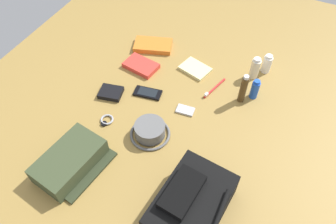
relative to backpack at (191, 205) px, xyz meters
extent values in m
cube|color=olive|center=(-0.38, -0.27, -0.08)|extent=(2.64, 2.02, 0.02)
cube|color=black|center=(0.00, 0.00, 0.00)|extent=(0.36, 0.26, 0.13)
cube|color=black|center=(0.00, -0.04, 0.07)|extent=(0.19, 0.12, 0.03)
cylinder|color=black|center=(0.00, 0.11, 0.07)|extent=(0.15, 0.02, 0.02)
cube|color=#384228|center=(0.03, -0.52, -0.02)|extent=(0.31, 0.21, 0.09)
cube|color=#2C3520|center=(0.03, -0.43, -0.06)|extent=(0.28, 0.10, 0.01)
cylinder|color=#606060|center=(-0.25, -0.30, -0.03)|extent=(0.14, 0.14, 0.06)
torus|color=#606060|center=(-0.25, -0.30, -0.06)|extent=(0.18, 0.18, 0.01)
cylinder|color=white|center=(-0.88, 0.06, -0.02)|extent=(0.05, 0.05, 0.09)
cylinder|color=white|center=(-0.88, 0.06, 0.03)|extent=(0.03, 0.03, 0.01)
cylinder|color=beige|center=(-0.81, 0.02, -0.01)|extent=(0.05, 0.05, 0.11)
cylinder|color=silver|center=(-0.81, 0.02, 0.05)|extent=(0.04, 0.04, 0.01)
cylinder|color=blue|center=(-0.68, 0.05, -0.02)|extent=(0.04, 0.04, 0.10)
cylinder|color=blue|center=(-0.68, 0.05, 0.04)|extent=(0.03, 0.03, 0.01)
cylinder|color=#473319|center=(-0.63, 0.01, 0.01)|extent=(0.03, 0.03, 0.15)
cylinder|color=silver|center=(-0.63, 0.01, 0.09)|extent=(0.02, 0.02, 0.01)
cube|color=orange|center=(-0.80, -0.56, -0.05)|extent=(0.18, 0.24, 0.03)
cube|color=white|center=(-0.80, -0.56, -0.06)|extent=(0.17, 0.23, 0.02)
cube|color=red|center=(-0.63, -0.55, -0.05)|extent=(0.14, 0.19, 0.03)
cube|color=white|center=(-0.63, -0.55, -0.06)|extent=(0.13, 0.18, 0.02)
cube|color=black|center=(-0.47, -0.42, -0.06)|extent=(0.09, 0.14, 0.01)
cube|color=black|center=(-0.47, -0.42, -0.05)|extent=(0.07, 0.10, 0.00)
cube|color=#B7B7BC|center=(-0.45, -0.21, -0.06)|extent=(0.06, 0.09, 0.01)
cylinder|color=silver|center=(-0.45, -0.23, -0.06)|extent=(0.03, 0.03, 0.00)
torus|color=#99999E|center=(-0.24, -0.52, -0.06)|extent=(0.06, 0.06, 0.01)
cylinder|color=black|center=(-0.21, -0.52, -0.06)|extent=(0.03, 0.03, 0.01)
cylinder|color=red|center=(-0.65, -0.13, -0.06)|extent=(0.17, 0.06, 0.01)
cube|color=white|center=(-0.58, -0.15, -0.05)|extent=(0.02, 0.02, 0.01)
cube|color=black|center=(-0.39, -0.59, -0.06)|extent=(0.11, 0.13, 0.02)
cube|color=beige|center=(-0.73, -0.28, -0.06)|extent=(0.15, 0.17, 0.02)
camera|label=1|loc=(0.46, 0.13, 1.11)|focal=34.16mm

